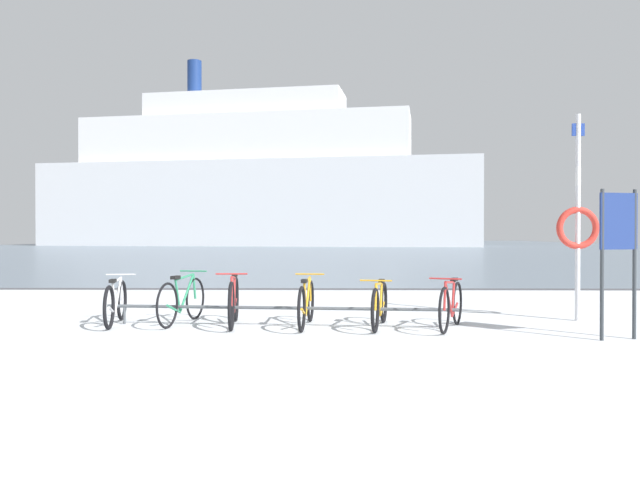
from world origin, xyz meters
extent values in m
cube|color=silver|center=(0.00, -1.00, -0.04)|extent=(80.00, 22.00, 0.08)
cube|color=slate|center=(0.00, 65.00, -0.04)|extent=(80.00, 110.00, 0.08)
cube|color=#47474C|center=(0.00, 10.00, -0.02)|extent=(80.00, 0.50, 0.05)
cylinder|color=#4C5156|center=(0.33, 3.77, 0.28)|extent=(5.38, 0.50, 0.05)
cylinder|color=#4C5156|center=(-2.10, 3.97, 0.14)|extent=(0.04, 0.04, 0.28)
cylinder|color=#4C5156|center=(2.75, 3.56, 0.14)|extent=(0.04, 0.04, 0.28)
torus|color=black|center=(-2.27, 4.37, 0.33)|extent=(0.14, 0.65, 0.65)
torus|color=black|center=(-2.13, 3.40, 0.33)|extent=(0.14, 0.65, 0.65)
cylinder|color=silver|center=(-2.23, 4.06, 0.44)|extent=(0.11, 0.52, 0.55)
cylinder|color=silver|center=(-2.18, 3.74, 0.42)|extent=(0.06, 0.18, 0.49)
cylinder|color=silver|center=(-2.22, 3.99, 0.68)|extent=(0.12, 0.64, 0.08)
cylinder|color=silver|center=(-2.16, 3.61, 0.25)|extent=(0.10, 0.43, 0.18)
cylinder|color=silver|center=(-2.27, 4.34, 0.51)|extent=(0.05, 0.11, 0.38)
cube|color=black|center=(-2.17, 3.67, 0.70)|extent=(0.11, 0.21, 0.05)
cylinder|color=silver|center=(-2.26, 4.30, 0.75)|extent=(0.46, 0.09, 0.02)
torus|color=black|center=(-1.10, 4.50, 0.34)|extent=(0.18, 0.68, 0.69)
torus|color=black|center=(-1.31, 3.52, 0.34)|extent=(0.18, 0.68, 0.69)
cylinder|color=#2D8C60|center=(-1.17, 4.18, 0.47)|extent=(0.14, 0.52, 0.58)
cylinder|color=#2D8C60|center=(-1.23, 3.86, 0.44)|extent=(0.07, 0.19, 0.52)
cylinder|color=#2D8C60|center=(-1.18, 4.10, 0.72)|extent=(0.17, 0.65, 0.08)
cylinder|color=#2D8C60|center=(-1.26, 3.72, 0.27)|extent=(0.12, 0.44, 0.19)
cylinder|color=#2D8C60|center=(-1.11, 4.46, 0.55)|extent=(0.06, 0.12, 0.41)
cube|color=black|center=(-1.25, 3.79, 0.74)|extent=(0.12, 0.21, 0.05)
cylinder|color=#2D8C60|center=(-1.12, 4.42, 0.80)|extent=(0.46, 0.12, 0.02)
torus|color=black|center=(-0.32, 3.31, 0.36)|extent=(0.12, 0.72, 0.72)
torus|color=black|center=(-0.40, 4.29, 0.36)|extent=(0.12, 0.72, 0.72)
cylinder|color=#B22D2D|center=(-0.35, 3.63, 0.48)|extent=(0.08, 0.52, 0.60)
cylinder|color=#B22D2D|center=(-0.37, 3.95, 0.46)|extent=(0.05, 0.18, 0.53)
cylinder|color=#B22D2D|center=(-0.35, 3.70, 0.75)|extent=(0.09, 0.64, 0.09)
cylinder|color=#B22D2D|center=(-0.39, 4.08, 0.28)|extent=(0.07, 0.43, 0.19)
cylinder|color=#B22D2D|center=(-0.32, 3.35, 0.56)|extent=(0.04, 0.11, 0.42)
cube|color=black|center=(-0.38, 4.02, 0.76)|extent=(0.10, 0.21, 0.05)
cylinder|color=#B22D2D|center=(-0.33, 3.39, 0.82)|extent=(0.46, 0.06, 0.02)
torus|color=black|center=(0.80, 4.25, 0.33)|extent=(0.11, 0.67, 0.66)
torus|color=black|center=(0.70, 3.19, 0.33)|extent=(0.11, 0.67, 0.66)
cylinder|color=gold|center=(0.77, 3.91, 0.45)|extent=(0.09, 0.56, 0.56)
cylinder|color=gold|center=(0.74, 3.56, 0.43)|extent=(0.05, 0.20, 0.50)
cylinder|color=gold|center=(0.76, 3.83, 0.69)|extent=(0.10, 0.70, 0.08)
cylinder|color=gold|center=(0.73, 3.42, 0.26)|extent=(0.08, 0.47, 0.18)
cylinder|color=gold|center=(0.80, 4.21, 0.52)|extent=(0.05, 0.12, 0.39)
cube|color=black|center=(0.73, 3.48, 0.71)|extent=(0.10, 0.21, 0.05)
cylinder|color=gold|center=(0.79, 4.17, 0.77)|extent=(0.46, 0.07, 0.02)
torus|color=black|center=(1.75, 3.15, 0.32)|extent=(0.18, 0.64, 0.64)
torus|color=black|center=(1.96, 4.15, 0.32)|extent=(0.18, 0.64, 0.64)
cylinder|color=gold|center=(1.82, 3.47, 0.43)|extent=(0.15, 0.54, 0.54)
cylinder|color=gold|center=(1.89, 3.80, 0.41)|extent=(0.07, 0.19, 0.48)
cylinder|color=gold|center=(1.84, 3.55, 0.67)|extent=(0.17, 0.66, 0.08)
cylinder|color=gold|center=(1.92, 3.94, 0.25)|extent=(0.13, 0.45, 0.18)
cylinder|color=gold|center=(1.76, 3.18, 0.50)|extent=(0.06, 0.12, 0.38)
cube|color=black|center=(1.90, 3.88, 0.68)|extent=(0.12, 0.21, 0.05)
cylinder|color=gold|center=(1.77, 3.22, 0.74)|extent=(0.46, 0.12, 0.02)
torus|color=black|center=(2.71, 3.06, 0.33)|extent=(0.29, 0.63, 0.66)
torus|color=black|center=(3.08, 3.97, 0.33)|extent=(0.29, 0.63, 0.66)
cylinder|color=#B22D2D|center=(2.83, 3.35, 0.45)|extent=(0.23, 0.49, 0.56)
cylinder|color=#B22D2D|center=(2.95, 3.65, 0.43)|extent=(0.10, 0.18, 0.50)
cylinder|color=#B22D2D|center=(2.86, 3.42, 0.70)|extent=(0.28, 0.61, 0.08)
cylinder|color=#B22D2D|center=(3.00, 3.77, 0.26)|extent=(0.20, 0.41, 0.18)
cylinder|color=#B22D2D|center=(2.72, 3.09, 0.53)|extent=(0.07, 0.11, 0.40)
cube|color=black|center=(2.98, 3.72, 0.72)|extent=(0.15, 0.22, 0.05)
cylinder|color=#B22D2D|center=(2.74, 3.13, 0.77)|extent=(0.43, 0.20, 0.02)
cylinder|color=#33383D|center=(4.69, 2.58, 1.00)|extent=(0.05, 0.05, 2.00)
cylinder|color=#33383D|center=(5.18, 2.69, 1.00)|extent=(0.05, 0.05, 2.00)
cube|color=navy|center=(4.93, 2.64, 1.57)|extent=(0.54, 0.17, 0.75)
cylinder|color=silver|center=(5.12, 4.43, 1.67)|extent=(0.08, 0.08, 3.34)
cylinder|color=white|center=(5.12, 4.43, 2.34)|extent=(0.09, 0.09, 0.30)
torus|color=red|center=(5.12, 4.43, 1.50)|extent=(0.69, 0.11, 0.69)
cube|color=navy|center=(5.12, 4.43, 3.09)|extent=(0.20, 0.03, 0.20)
cube|color=silver|center=(-7.38, 66.94, 4.86)|extent=(52.20, 17.62, 9.73)
cube|color=white|center=(-8.65, 67.15, 12.40)|extent=(39.31, 14.14, 5.35)
cube|color=white|center=(-8.65, 67.15, 16.44)|extent=(23.87, 10.24, 2.72)
cylinder|color=navy|center=(-14.99, 68.19, 19.99)|extent=(1.69, 1.69, 4.38)
camera|label=1|loc=(1.08, -5.55, 1.41)|focal=34.51mm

